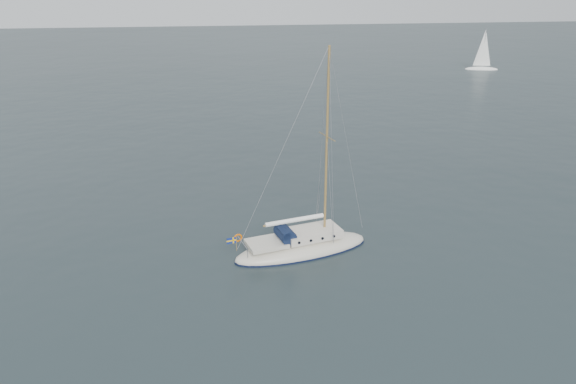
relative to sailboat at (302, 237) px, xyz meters
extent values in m
plane|color=black|center=(1.68, -1.75, -0.96)|extent=(300.00, 300.00, 0.00)
ellipsoid|color=beige|center=(0.00, 0.00, -0.82)|extent=(8.46, 2.63, 1.41)
cube|color=beige|center=(0.66, 0.00, 0.15)|extent=(3.38, 1.79, 0.52)
cube|color=beige|center=(-2.26, 0.00, 0.00)|extent=(2.26, 1.79, 0.24)
cylinder|color=#101A35|center=(-1.08, 0.00, 0.41)|extent=(0.90, 1.55, 0.90)
cube|color=#101A35|center=(-1.27, 0.00, 0.60)|extent=(0.42, 1.55, 0.38)
cylinder|color=olive|center=(1.50, 0.00, 5.53)|extent=(0.14, 0.14, 11.28)
cylinder|color=olive|center=(1.50, 0.00, 6.09)|extent=(0.05, 2.07, 0.05)
cylinder|color=olive|center=(-0.47, 0.00, 1.15)|extent=(3.95, 0.09, 0.09)
cylinder|color=white|center=(-0.47, 0.00, 1.20)|extent=(3.67, 0.26, 0.26)
cylinder|color=#97969E|center=(-3.76, 0.00, 0.40)|extent=(0.04, 2.07, 0.04)
torus|color=#E05C00|center=(-3.81, 0.56, 0.40)|extent=(0.51, 0.09, 0.51)
cylinder|color=olive|center=(-4.09, 0.00, 0.31)|extent=(0.03, 0.03, 0.85)
cube|color=navy|center=(-4.37, 0.00, 0.59)|extent=(0.56, 0.02, 0.36)
cube|color=yellow|center=(-4.37, 0.00, 0.59)|extent=(0.58, 0.03, 0.08)
cube|color=yellow|center=(-4.27, 0.00, 0.59)|extent=(0.08, 0.03, 0.38)
cylinder|color=black|center=(-0.57, 0.90, 0.15)|extent=(0.17, 0.06, 0.17)
cylinder|color=black|center=(-0.57, -0.90, 0.15)|extent=(0.17, 0.06, 0.17)
cylinder|color=black|center=(0.19, 0.90, 0.15)|extent=(0.17, 0.06, 0.17)
cylinder|color=black|center=(0.19, -0.90, 0.15)|extent=(0.17, 0.06, 0.17)
cylinder|color=black|center=(0.94, 0.90, 0.15)|extent=(0.17, 0.06, 0.17)
cylinder|color=black|center=(0.94, -0.90, 0.15)|extent=(0.17, 0.06, 0.17)
cylinder|color=black|center=(1.69, 0.90, 0.15)|extent=(0.17, 0.06, 0.17)
cylinder|color=black|center=(1.69, -0.90, 0.15)|extent=(0.17, 0.06, 0.17)
cube|color=#45454A|center=(-1.37, 0.26, -0.84)|extent=(1.71, 0.70, 0.10)
ellipsoid|color=white|center=(40.99, 61.34, -0.91)|extent=(5.47, 1.82, 0.91)
cylinder|color=#97969E|center=(40.99, 61.34, 2.69)|extent=(0.09, 0.09, 6.39)
cone|color=white|center=(40.94, 61.34, 2.69)|extent=(2.92, 2.92, 5.93)
camera|label=1|loc=(-4.98, -29.87, 14.93)|focal=35.00mm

